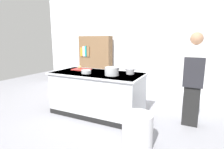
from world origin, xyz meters
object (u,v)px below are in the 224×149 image
object	(u,v)px
onion	(80,67)
sauce_pan	(130,71)
bookshelf	(96,63)
person_chef	(193,77)
mixing_bowl	(86,72)
stock_pot	(112,71)
trash_bin	(137,130)

from	to	relation	value
onion	sauce_pan	size ratio (longest dim) A/B	0.35
bookshelf	person_chef	bearing A→B (deg)	-26.71
person_chef	sauce_pan	bearing A→B (deg)	104.50
mixing_bowl	person_chef	world-z (taller)	person_chef
stock_pot	mixing_bowl	world-z (taller)	stock_pot
bookshelf	onion	bearing A→B (deg)	-71.25
mixing_bowl	trash_bin	xyz separation A→B (m)	(1.34, -0.67, -0.67)
onion	stock_pot	world-z (taller)	stock_pot
sauce_pan	bookshelf	xyz separation A→B (m)	(-1.81, 1.63, -0.10)
sauce_pan	bookshelf	distance (m)	2.43
stock_pot	sauce_pan	bearing A→B (deg)	45.59
mixing_bowl	bookshelf	distance (m)	2.20
sauce_pan	stock_pot	bearing A→B (deg)	-134.41
stock_pot	person_chef	xyz separation A→B (m)	(1.45, 0.41, -0.07)
stock_pot	person_chef	world-z (taller)	person_chef
bookshelf	sauce_pan	bearing A→B (deg)	-42.04
stock_pot	onion	bearing A→B (deg)	163.78
sauce_pan	person_chef	xyz separation A→B (m)	(1.17, 0.13, -0.04)
trash_bin	person_chef	size ratio (longest dim) A/B	0.31
trash_bin	bookshelf	distance (m)	3.55
onion	person_chef	size ratio (longest dim) A/B	0.05
mixing_bowl	person_chef	xyz separation A→B (m)	(2.01, 0.47, -0.02)
onion	trash_bin	distance (m)	2.14
person_chef	mixing_bowl	bearing A→B (deg)	111.44
trash_bin	stock_pot	bearing A→B (deg)	137.00
onion	sauce_pan	distance (m)	1.25
onion	mixing_bowl	bearing A→B (deg)	-39.40
mixing_bowl	trash_bin	size ratio (longest dim) A/B	0.38
onion	mixing_bowl	distance (m)	0.54
bookshelf	trash_bin	bearing A→B (deg)	-48.85
mixing_bowl	trash_bin	distance (m)	1.64
person_chef	bookshelf	world-z (taller)	person_chef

